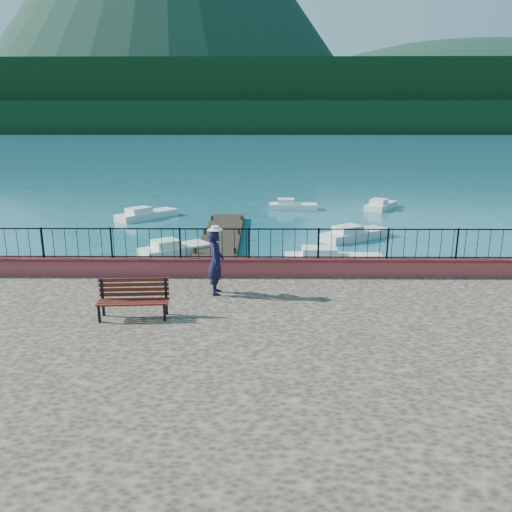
{
  "coord_description": "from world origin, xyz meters",
  "views": [
    {
      "loc": [
        0.07,
        -11.72,
        5.95
      ],
      "look_at": [
        -0.06,
        2.0,
        2.3
      ],
      "focal_mm": 35.0,
      "sensor_mm": 36.0,
      "label": 1
    }
  ],
  "objects_px": {
    "person": "(216,262)",
    "boat_0": "(175,246)",
    "boat_2": "(356,231)",
    "boat_3": "(147,212)",
    "boat_5": "(381,203)",
    "boat_4": "(293,204)",
    "park_bench": "(134,307)",
    "boat_1": "(334,256)"
  },
  "relations": [
    {
      "from": "park_bench",
      "to": "boat_4",
      "type": "relative_size",
      "value": 0.53
    },
    {
      "from": "boat_2",
      "to": "boat_3",
      "type": "distance_m",
      "value": 13.74
    },
    {
      "from": "boat_3",
      "to": "boat_4",
      "type": "height_order",
      "value": "same"
    },
    {
      "from": "boat_0",
      "to": "boat_5",
      "type": "distance_m",
      "value": 18.23
    },
    {
      "from": "park_bench",
      "to": "boat_3",
      "type": "xyz_separation_m",
      "value": [
        -4.19,
        20.11,
        -1.09
      ]
    },
    {
      "from": "boat_0",
      "to": "boat_3",
      "type": "bearing_deg",
      "value": 73.53
    },
    {
      "from": "boat_5",
      "to": "person",
      "type": "bearing_deg",
      "value": -172.46
    },
    {
      "from": "park_bench",
      "to": "boat_3",
      "type": "height_order",
      "value": "park_bench"
    },
    {
      "from": "person",
      "to": "boat_1",
      "type": "relative_size",
      "value": 0.44
    },
    {
      "from": "boat_0",
      "to": "boat_4",
      "type": "bearing_deg",
      "value": 27.28
    },
    {
      "from": "person",
      "to": "boat_5",
      "type": "xyz_separation_m",
      "value": [
        9.93,
        22.05,
        -1.73
      ]
    },
    {
      "from": "park_bench",
      "to": "boat_4",
      "type": "distance_m",
      "value": 24.21
    },
    {
      "from": "boat_1",
      "to": "boat_4",
      "type": "bearing_deg",
      "value": 95.07
    },
    {
      "from": "boat_0",
      "to": "boat_2",
      "type": "distance_m",
      "value": 9.67
    },
    {
      "from": "park_bench",
      "to": "boat_2",
      "type": "relative_size",
      "value": 0.45
    },
    {
      "from": "boat_0",
      "to": "boat_4",
      "type": "relative_size",
      "value": 0.96
    },
    {
      "from": "boat_4",
      "to": "boat_5",
      "type": "bearing_deg",
      "value": 7.14
    },
    {
      "from": "boat_4",
      "to": "person",
      "type": "bearing_deg",
      "value": -95.54
    },
    {
      "from": "boat_0",
      "to": "boat_4",
      "type": "xyz_separation_m",
      "value": [
        6.28,
        12.75,
        0.0
      ]
    },
    {
      "from": "boat_1",
      "to": "park_bench",
      "type": "bearing_deg",
      "value": -123.3
    },
    {
      "from": "boat_0",
      "to": "boat_1",
      "type": "relative_size",
      "value": 0.77
    },
    {
      "from": "boat_4",
      "to": "boat_1",
      "type": "bearing_deg",
      "value": -82.7
    },
    {
      "from": "boat_0",
      "to": "boat_3",
      "type": "xyz_separation_m",
      "value": [
        -3.39,
        9.3,
        0.0
      ]
    },
    {
      "from": "person",
      "to": "boat_2",
      "type": "height_order",
      "value": "person"
    },
    {
      "from": "person",
      "to": "boat_1",
      "type": "xyz_separation_m",
      "value": [
        4.45,
        7.25,
        -1.73
      ]
    },
    {
      "from": "boat_2",
      "to": "boat_5",
      "type": "relative_size",
      "value": 1.15
    },
    {
      "from": "boat_0",
      "to": "boat_5",
      "type": "bearing_deg",
      "value": 9.57
    },
    {
      "from": "boat_0",
      "to": "boat_5",
      "type": "height_order",
      "value": "same"
    },
    {
      "from": "person",
      "to": "boat_5",
      "type": "bearing_deg",
      "value": -25.54
    },
    {
      "from": "person",
      "to": "boat_0",
      "type": "distance_m",
      "value": 9.49
    },
    {
      "from": "boat_0",
      "to": "park_bench",
      "type": "bearing_deg",
      "value": -122.24
    },
    {
      "from": "person",
      "to": "boat_0",
      "type": "xyz_separation_m",
      "value": [
        -2.72,
        8.93,
        -1.73
      ]
    },
    {
      "from": "boat_2",
      "to": "boat_3",
      "type": "xyz_separation_m",
      "value": [
        -12.43,
        5.87,
        0.0
      ]
    },
    {
      "from": "boat_4",
      "to": "boat_5",
      "type": "xyz_separation_m",
      "value": [
        6.37,
        0.37,
        0.0
      ]
    },
    {
      "from": "boat_1",
      "to": "boat_2",
      "type": "distance_m",
      "value": 5.44
    },
    {
      "from": "park_bench",
      "to": "boat_4",
      "type": "height_order",
      "value": "park_bench"
    },
    {
      "from": "boat_4",
      "to": "boat_2",
      "type": "bearing_deg",
      "value": -69.71
    },
    {
      "from": "person",
      "to": "boat_1",
      "type": "distance_m",
      "value": 8.68
    },
    {
      "from": "boat_3",
      "to": "park_bench",
      "type": "bearing_deg",
      "value": -128.29
    },
    {
      "from": "park_bench",
      "to": "boat_5",
      "type": "bearing_deg",
      "value": 59.8
    },
    {
      "from": "boat_3",
      "to": "boat_0",
      "type": "bearing_deg",
      "value": -120.05
    },
    {
      "from": "boat_0",
      "to": "boat_1",
      "type": "distance_m",
      "value": 7.36
    }
  ]
}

